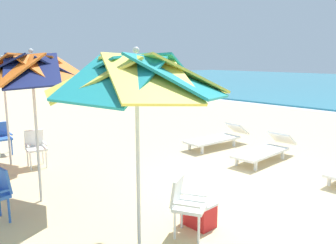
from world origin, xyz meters
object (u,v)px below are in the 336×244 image
at_px(plastic_chair_0, 186,203).
at_px(beach_umbrella_1, 32,71).
at_px(beach_umbrella_0, 137,77).
at_px(plastic_chair_3, 35,146).
at_px(plastic_chair_4, 2,136).
at_px(cooler_box, 199,213).
at_px(sun_lounger_2, 217,137).
at_px(sun_lounger_1, 265,150).
at_px(beach_umbrella_2, 3,71).

xyz_separation_m(plastic_chair_0, beach_umbrella_1, (-2.62, -1.03, 1.84)).
distance_m(beach_umbrella_0, plastic_chair_3, 4.93).
bearing_deg(plastic_chair_0, plastic_chair_3, -176.92).
bearing_deg(plastic_chair_4, beach_umbrella_0, -2.68).
height_order(plastic_chair_4, cooler_box, plastic_chair_4).
distance_m(beach_umbrella_1, sun_lounger_2, 5.71).
height_order(beach_umbrella_0, sun_lounger_1, beach_umbrella_0).
distance_m(beach_umbrella_2, sun_lounger_1, 6.56).
bearing_deg(beach_umbrella_0, beach_umbrella_1, -173.99).
distance_m(plastic_chair_4, sun_lounger_2, 5.90).
height_order(beach_umbrella_1, plastic_chair_4, beach_umbrella_1).
xyz_separation_m(beach_umbrella_2, sun_lounger_2, (2.39, 4.95, -1.96)).
bearing_deg(plastic_chair_4, plastic_chair_0, 4.32).
relative_size(beach_umbrella_1, sun_lounger_2, 1.24).
xyz_separation_m(plastic_chair_0, sun_lounger_1, (-1.17, 4.11, -0.22)).
bearing_deg(cooler_box, beach_umbrella_2, -168.98).
bearing_deg(sun_lounger_1, beach_umbrella_2, -130.39).
height_order(beach_umbrella_0, beach_umbrella_2, beach_umbrella_0).
height_order(plastic_chair_0, beach_umbrella_1, beach_umbrella_1).
bearing_deg(sun_lounger_1, plastic_chair_3, -128.77).
distance_m(plastic_chair_0, beach_umbrella_1, 3.36).
xyz_separation_m(beach_umbrella_1, sun_lounger_2, (-0.21, 5.32, -2.05)).
distance_m(beach_umbrella_2, plastic_chair_3, 1.87).
bearing_deg(plastic_chair_0, beach_umbrella_0, -98.85).
xyz_separation_m(beach_umbrella_2, plastic_chair_4, (-1.08, 0.18, -1.74)).
bearing_deg(plastic_chair_0, cooler_box, 98.42).
bearing_deg(beach_umbrella_0, cooler_box, 86.55).
distance_m(beach_umbrella_0, beach_umbrella_1, 2.52).
bearing_deg(beach_umbrella_0, plastic_chair_0, 81.15).
height_order(plastic_chair_0, sun_lounger_1, plastic_chair_0).
xyz_separation_m(beach_umbrella_1, plastic_chair_4, (-3.68, 0.55, -1.84)).
bearing_deg(sun_lounger_1, cooler_box, -73.42).
distance_m(beach_umbrella_0, plastic_chair_4, 6.46).
distance_m(plastic_chair_3, plastic_chair_4, 1.65).
distance_m(beach_umbrella_0, sun_lounger_2, 6.09).
bearing_deg(plastic_chair_0, plastic_chair_4, -175.68).
xyz_separation_m(plastic_chair_4, sun_lounger_1, (5.13, 4.59, -0.22)).
distance_m(plastic_chair_0, plastic_chair_4, 6.32).
relative_size(plastic_chair_0, sun_lounger_1, 0.40).
bearing_deg(plastic_chair_4, sun_lounger_1, 41.77).
bearing_deg(plastic_chair_3, beach_umbrella_2, -143.77).
relative_size(plastic_chair_0, cooler_box, 1.73).
height_order(beach_umbrella_2, plastic_chair_4, beach_umbrella_2).
xyz_separation_m(plastic_chair_3, cooler_box, (4.62, 0.60, -0.30)).
height_order(beach_umbrella_1, beach_umbrella_2, beach_umbrella_1).
bearing_deg(beach_umbrella_1, plastic_chair_3, 159.18).
xyz_separation_m(beach_umbrella_0, plastic_chair_3, (-4.55, 0.52, -1.83)).
distance_m(plastic_chair_3, sun_lounger_2, 4.91).
bearing_deg(sun_lounger_1, beach_umbrella_0, -77.83).
bearing_deg(cooler_box, sun_lounger_2, 125.22).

